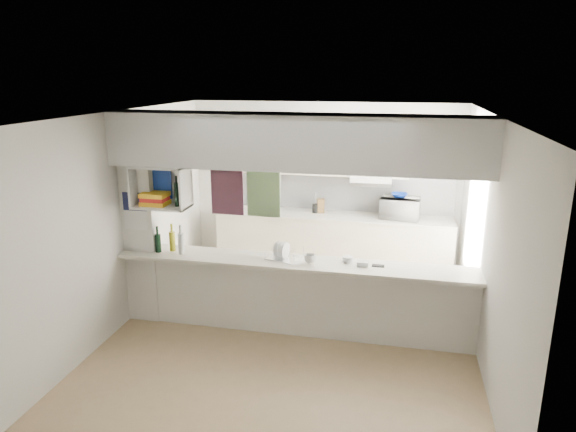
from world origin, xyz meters
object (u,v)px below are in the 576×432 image
(microwave, at_px, (400,208))
(dish_rack, at_px, (284,252))
(bowl, at_px, (399,195))
(wine_bottles, at_px, (171,242))

(microwave, height_order, dish_rack, microwave)
(microwave, height_order, bowl, bowl)
(microwave, xyz_separation_m, bowl, (-0.02, 0.03, 0.19))
(bowl, bearing_deg, wine_bottles, -141.11)
(bowl, distance_m, wine_bottles, 3.44)
(bowl, bearing_deg, microwave, -53.91)
(bowl, bearing_deg, dish_rack, -121.72)
(microwave, xyz_separation_m, dish_rack, (-1.31, -2.05, -0.08))
(dish_rack, height_order, wine_bottles, wine_bottles)
(dish_rack, xyz_separation_m, wine_bottles, (-1.39, -0.07, 0.05))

